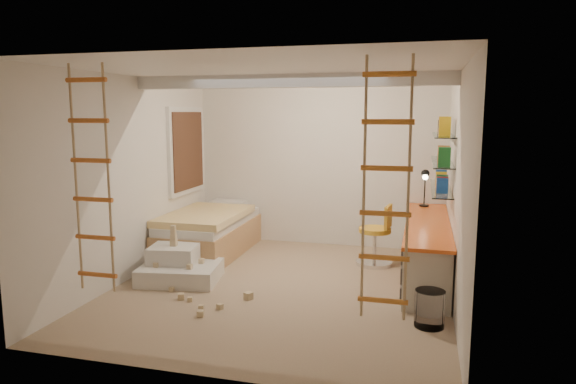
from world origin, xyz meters
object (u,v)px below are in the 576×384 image
(bed, at_px, (210,232))
(swivel_chair, at_px, (376,243))
(play_platform, at_px, (179,267))
(desk, at_px, (426,247))

(bed, bearing_deg, swivel_chair, 0.74)
(play_platform, bearing_deg, swivel_chair, 28.88)
(desk, relative_size, play_platform, 2.60)
(desk, xyz_separation_m, swivel_chair, (-0.68, 0.40, -0.08))
(desk, distance_m, play_platform, 3.22)
(bed, xyz_separation_m, play_platform, (0.12, -1.29, -0.16))
(desk, bearing_deg, bed, 173.51)
(bed, relative_size, play_platform, 1.85)
(desk, bearing_deg, play_platform, -163.25)
(swivel_chair, distance_m, play_platform, 2.74)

